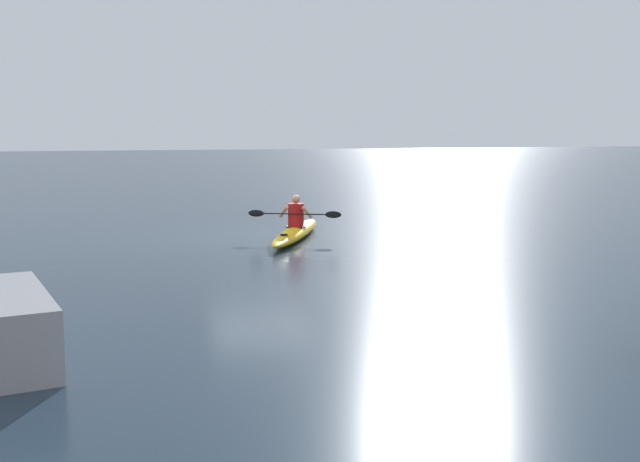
{
  "coord_description": "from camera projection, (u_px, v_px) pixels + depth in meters",
  "views": [
    {
      "loc": [
        4.18,
        18.62,
        2.7
      ],
      "look_at": [
        0.04,
        5.21,
        0.82
      ],
      "focal_mm": 42.96,
      "sensor_mm": 36.0,
      "label": 1
    }
  ],
  "objects": [
    {
      "name": "kayaker",
      "position": [
        296.0,
        213.0,
        18.86
      ],
      "size": [
        2.09,
        1.07,
        0.78
      ],
      "color": "red",
      "rests_on": "kayak"
    },
    {
      "name": "ground_plane",
      "position": [
        260.0,
        237.0,
        19.21
      ],
      "size": [
        160.0,
        160.0,
        0.0
      ],
      "primitive_type": "plane",
      "color": "#1E2D3D"
    },
    {
      "name": "kayak",
      "position": [
        296.0,
        232.0,
        18.94
      ],
      "size": [
        2.66,
        4.59,
        0.3
      ],
      "color": "#EAB214",
      "rests_on": "ground"
    }
  ]
}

